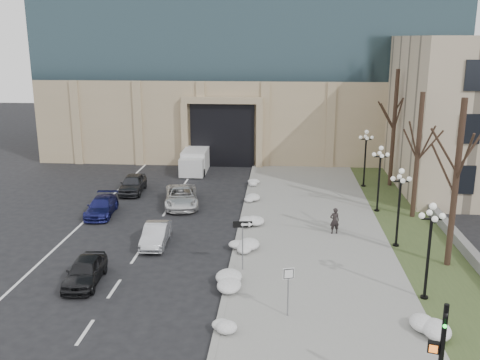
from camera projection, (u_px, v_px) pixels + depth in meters
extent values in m
cube|color=gray|center=(312.00, 235.00, 33.02)|extent=(9.00, 40.00, 0.12)
cube|color=gray|center=(239.00, 233.00, 33.35)|extent=(0.30, 40.00, 0.14)
cube|color=#394924|center=(419.00, 238.00, 32.54)|extent=(4.00, 40.00, 0.10)
cube|color=slate|center=(444.00, 223.00, 34.24)|extent=(0.50, 30.00, 0.70)
cube|color=tan|center=(250.00, 111.00, 59.38)|extent=(40.00, 20.00, 8.00)
cube|color=black|center=(224.00, 133.00, 51.12)|extent=(6.00, 2.50, 6.00)
cube|color=tan|center=(222.00, 100.00, 48.92)|extent=(7.50, 0.60, 0.60)
cube|color=tan|center=(185.00, 135.00, 50.03)|extent=(0.60, 0.60, 6.00)
cube|color=tan|center=(259.00, 136.00, 49.51)|extent=(0.60, 0.60, 6.00)
cube|color=black|center=(464.00, 180.00, 36.42)|extent=(1.40, 0.25, 2.00)
cube|color=black|center=(470.00, 129.00, 35.52)|extent=(1.40, 0.25, 2.00)
cube|color=black|center=(476.00, 75.00, 34.62)|extent=(1.40, 0.25, 2.00)
imported|color=black|center=(85.00, 271.00, 26.53)|extent=(1.81, 3.96, 1.32)
imported|color=#B2B4BA|center=(156.00, 235.00, 31.49)|extent=(1.53, 3.88, 1.26)
imported|color=navy|center=(102.00, 207.00, 36.77)|extent=(2.07, 4.35, 1.22)
imported|color=silver|center=(181.00, 197.00, 38.77)|extent=(3.25, 5.40, 1.40)
imported|color=#2F3034|center=(133.00, 184.00, 42.10)|extent=(1.95, 4.32, 1.44)
imported|color=black|center=(335.00, 221.00, 32.90)|extent=(0.68, 0.52, 1.66)
cube|color=silver|center=(196.00, 159.00, 49.57)|extent=(2.25, 4.98, 1.98)
cube|color=silver|center=(192.00, 167.00, 46.73)|extent=(2.10, 1.62, 1.58)
cylinder|color=black|center=(181.00, 173.00, 47.12)|extent=(0.26, 0.70, 0.69)
cylinder|color=black|center=(203.00, 173.00, 47.00)|extent=(0.26, 0.70, 0.69)
cylinder|color=black|center=(189.00, 162.00, 51.23)|extent=(0.26, 0.70, 0.69)
cylinder|color=black|center=(209.00, 162.00, 51.11)|extent=(0.26, 0.70, 0.69)
cylinder|color=slate|center=(243.00, 247.00, 27.65)|extent=(0.06, 0.06, 2.73)
cube|color=black|center=(243.00, 224.00, 27.32)|extent=(0.99, 0.15, 0.34)
cube|color=white|center=(246.00, 225.00, 27.30)|extent=(0.47, 0.06, 0.13)
cone|color=white|center=(251.00, 224.00, 27.31)|extent=(0.26, 0.30, 0.27)
cylinder|color=slate|center=(288.00, 294.00, 23.08)|extent=(0.06, 0.06, 2.31)
cube|color=white|center=(288.00, 274.00, 22.83)|extent=(0.50, 0.18, 0.50)
cube|color=black|center=(289.00, 274.00, 22.81)|extent=(0.43, 0.14, 0.44)
cube|color=white|center=(289.00, 274.00, 22.80)|extent=(0.37, 0.12, 0.38)
imported|color=black|center=(445.00, 325.00, 16.35)|extent=(0.39, 0.92, 0.18)
sphere|color=#19E533|center=(445.00, 326.00, 16.20)|extent=(0.12, 0.12, 0.12)
cube|color=black|center=(433.00, 347.00, 16.64)|extent=(0.40, 0.29, 0.35)
cube|color=orange|center=(433.00, 349.00, 16.54)|extent=(0.25, 0.09, 0.25)
ellipsoid|color=white|center=(222.00, 328.00, 21.99)|extent=(1.10, 1.60, 0.36)
ellipsoid|color=white|center=(235.00, 283.00, 26.03)|extent=(1.10, 1.60, 0.36)
ellipsoid|color=white|center=(243.00, 248.00, 30.31)|extent=(1.10, 1.60, 0.36)
ellipsoid|color=white|center=(251.00, 222.00, 34.67)|extent=(1.10, 1.60, 0.36)
ellipsoid|color=white|center=(249.00, 198.00, 39.73)|extent=(1.10, 1.60, 0.36)
ellipsoid|color=white|center=(255.00, 183.00, 43.99)|extent=(1.10, 1.60, 0.36)
ellipsoid|color=white|center=(428.00, 327.00, 22.05)|extent=(1.10, 1.60, 0.36)
cylinder|color=black|center=(424.00, 298.00, 24.94)|extent=(0.36, 0.36, 0.20)
cylinder|color=black|center=(428.00, 260.00, 24.45)|extent=(0.14, 0.14, 4.00)
cylinder|color=black|center=(432.00, 219.00, 23.94)|extent=(0.10, 0.90, 0.10)
cylinder|color=black|center=(432.00, 219.00, 23.94)|extent=(0.90, 0.10, 0.10)
sphere|color=white|center=(433.00, 206.00, 23.78)|extent=(0.32, 0.32, 0.32)
sphere|color=white|center=(442.00, 216.00, 23.86)|extent=(0.28, 0.28, 0.28)
sphere|color=white|center=(422.00, 216.00, 23.93)|extent=(0.28, 0.28, 0.28)
sphere|color=white|center=(429.00, 213.00, 24.33)|extent=(0.28, 0.28, 0.28)
sphere|color=white|center=(435.00, 219.00, 23.46)|extent=(0.28, 0.28, 0.28)
cylinder|color=black|center=(396.00, 246.00, 31.20)|extent=(0.36, 0.36, 0.20)
cylinder|color=black|center=(398.00, 215.00, 30.71)|extent=(0.14, 0.14, 4.00)
cylinder|color=black|center=(401.00, 181.00, 30.20)|extent=(0.10, 0.90, 0.10)
cylinder|color=black|center=(401.00, 181.00, 30.20)|extent=(0.90, 0.10, 0.10)
sphere|color=white|center=(402.00, 171.00, 30.04)|extent=(0.32, 0.32, 0.32)
sphere|color=white|center=(409.00, 179.00, 30.13)|extent=(0.28, 0.28, 0.28)
sphere|color=white|center=(393.00, 179.00, 30.19)|extent=(0.28, 0.28, 0.28)
sphere|color=white|center=(399.00, 177.00, 30.59)|extent=(0.28, 0.28, 0.28)
sphere|color=white|center=(403.00, 181.00, 29.73)|extent=(0.28, 0.28, 0.28)
cylinder|color=black|center=(377.00, 211.00, 37.47)|extent=(0.36, 0.36, 0.20)
cylinder|color=black|center=(379.00, 185.00, 36.98)|extent=(0.14, 0.14, 4.00)
cylinder|color=black|center=(381.00, 157.00, 36.46)|extent=(0.10, 0.90, 0.10)
cylinder|color=black|center=(381.00, 157.00, 36.46)|extent=(0.90, 0.10, 0.10)
sphere|color=white|center=(381.00, 148.00, 36.30)|extent=(0.32, 0.32, 0.32)
sphere|color=white|center=(387.00, 155.00, 36.39)|extent=(0.28, 0.28, 0.28)
sphere|color=white|center=(374.00, 154.00, 36.45)|extent=(0.28, 0.28, 0.28)
sphere|color=white|center=(380.00, 153.00, 36.85)|extent=(0.28, 0.28, 0.28)
sphere|color=white|center=(382.00, 156.00, 35.99)|extent=(0.28, 0.28, 0.28)
cylinder|color=black|center=(363.00, 186.00, 43.73)|extent=(0.36, 0.36, 0.20)
cylinder|color=black|center=(365.00, 164.00, 43.24)|extent=(0.14, 0.14, 4.00)
cylinder|color=black|center=(366.00, 139.00, 42.72)|extent=(0.10, 0.90, 0.10)
cylinder|color=black|center=(366.00, 139.00, 42.72)|extent=(0.90, 0.10, 0.10)
sphere|color=white|center=(367.00, 132.00, 42.57)|extent=(0.32, 0.32, 0.32)
sphere|color=white|center=(372.00, 137.00, 42.65)|extent=(0.28, 0.28, 0.28)
sphere|color=white|center=(361.00, 137.00, 42.71)|extent=(0.28, 0.28, 0.28)
sphere|color=white|center=(366.00, 136.00, 43.11)|extent=(0.28, 0.28, 0.28)
sphere|color=white|center=(367.00, 138.00, 42.25)|extent=(0.28, 0.28, 0.28)
cylinder|color=black|center=(456.00, 185.00, 27.50)|extent=(0.32, 0.32, 9.00)
cylinder|color=black|center=(417.00, 157.00, 35.27)|extent=(0.32, 0.32, 8.50)
cylinder|color=black|center=(394.00, 129.00, 42.84)|extent=(0.32, 0.32, 9.50)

